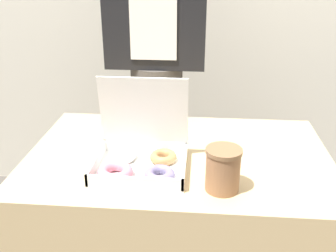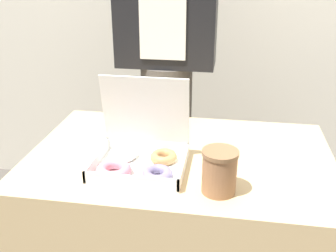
% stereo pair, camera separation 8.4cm
% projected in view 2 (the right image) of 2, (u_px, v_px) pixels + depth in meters
% --- Properties ---
extents(table, '(1.03, 0.67, 0.78)m').
position_uv_depth(table, '(179.00, 244.00, 1.49)').
color(table, tan).
rests_on(table, ground_plane).
extents(donut_box, '(0.29, 0.25, 0.28)m').
position_uv_depth(donut_box, '(139.00, 155.00, 1.24)').
color(donut_box, white).
rests_on(donut_box, table).
extents(coffee_cup, '(0.10, 0.10, 0.13)m').
position_uv_depth(coffee_cup, '(219.00, 171.00, 1.10)').
color(coffee_cup, '#8C6042').
rests_on(coffee_cup, table).
extents(person_customer, '(0.43, 0.24, 1.80)m').
position_uv_depth(person_customer, '(167.00, 56.00, 1.74)').
color(person_customer, '#4C4742').
rests_on(person_customer, ground_plane).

